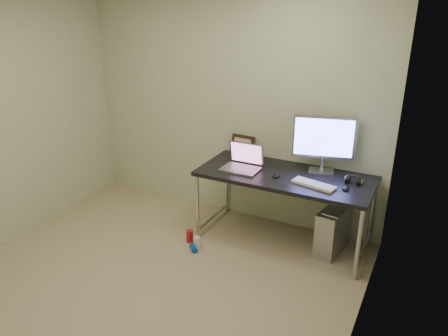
% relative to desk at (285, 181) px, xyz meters
% --- Properties ---
extents(floor, '(3.50, 3.50, 0.00)m').
position_rel_desk_xyz_m(floor, '(-0.81, -1.37, -0.68)').
color(floor, tan).
rests_on(floor, ground).
extents(wall_back, '(3.50, 0.02, 2.50)m').
position_rel_desk_xyz_m(wall_back, '(-0.81, 0.38, 0.57)').
color(wall_back, beige).
rests_on(wall_back, ground).
extents(wall_right, '(0.02, 3.50, 2.50)m').
position_rel_desk_xyz_m(wall_right, '(0.94, -1.37, 0.57)').
color(wall_right, beige).
rests_on(wall_right, ground).
extents(desk, '(1.72, 0.75, 0.75)m').
position_rel_desk_xyz_m(desk, '(0.00, 0.00, 0.00)').
color(desk, black).
rests_on(desk, ground).
extents(tower_computer, '(0.27, 0.47, 0.50)m').
position_rel_desk_xyz_m(tower_computer, '(0.51, 0.03, -0.44)').
color(tower_computer, '#B0AFB4').
rests_on(tower_computer, ground).
extents(cable_a, '(0.01, 0.16, 0.69)m').
position_rel_desk_xyz_m(cable_a, '(0.46, 0.33, -0.28)').
color(cable_a, black).
rests_on(cable_a, ground).
extents(cable_b, '(0.02, 0.11, 0.71)m').
position_rel_desk_xyz_m(cable_b, '(0.55, 0.31, -0.30)').
color(cable_b, black).
rests_on(cable_b, ground).
extents(can_red, '(0.09, 0.09, 0.13)m').
position_rel_desk_xyz_m(can_red, '(-0.84, -0.47, -0.61)').
color(can_red, '#B01620').
rests_on(can_red, ground).
extents(can_white, '(0.08, 0.08, 0.13)m').
position_rel_desk_xyz_m(can_white, '(-0.71, -0.54, -0.61)').
color(can_white, white).
rests_on(can_white, ground).
extents(can_blue, '(0.12, 0.12, 0.06)m').
position_rel_desk_xyz_m(can_blue, '(-0.72, -0.60, -0.65)').
color(can_blue, '#0B46BB').
rests_on(can_blue, ground).
extents(laptop, '(0.37, 0.30, 0.26)m').
position_rel_desk_xyz_m(laptop, '(-0.44, -0.05, 0.13)').
color(laptop, '#AAA9B0').
rests_on(laptop, desk).
extents(monitor, '(0.60, 0.23, 0.57)m').
position_rel_desk_xyz_m(monitor, '(0.30, 0.23, 0.41)').
color(monitor, '#AAA9B0').
rests_on(monitor, desk).
extents(keyboard, '(0.43, 0.22, 0.02)m').
position_rel_desk_xyz_m(keyboard, '(0.33, -0.14, 0.09)').
color(keyboard, silver).
rests_on(keyboard, desk).
extents(mouse_right, '(0.08, 0.11, 0.03)m').
position_rel_desk_xyz_m(mouse_right, '(0.61, -0.09, 0.09)').
color(mouse_right, black).
rests_on(mouse_right, desk).
extents(mouse_left, '(0.07, 0.11, 0.04)m').
position_rel_desk_xyz_m(mouse_left, '(-0.06, -0.10, 0.09)').
color(mouse_left, black).
rests_on(mouse_left, desk).
extents(headphones, '(0.15, 0.09, 0.10)m').
position_rel_desk_xyz_m(headphones, '(0.65, 0.08, 0.10)').
color(headphones, black).
rests_on(headphones, desk).
extents(picture_frame, '(0.28, 0.09, 0.22)m').
position_rel_desk_xyz_m(picture_frame, '(-0.62, 0.33, 0.18)').
color(picture_frame, black).
rests_on(picture_frame, desk).
extents(webcam, '(0.05, 0.04, 0.12)m').
position_rel_desk_xyz_m(webcam, '(-0.44, 0.24, 0.16)').
color(webcam, silver).
rests_on(webcam, desk).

